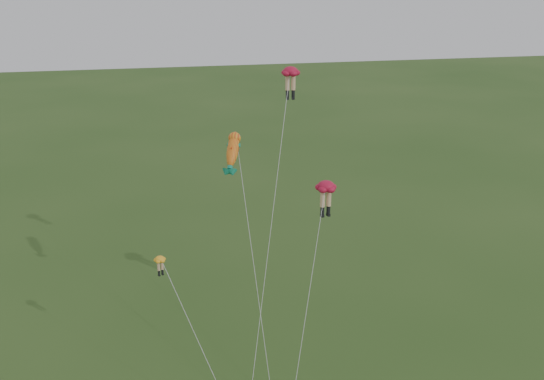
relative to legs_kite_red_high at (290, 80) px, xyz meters
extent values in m
ellipsoid|color=#AF1230|center=(0.10, 0.20, 0.59)|extent=(1.40, 1.40, 0.67)
cylinder|color=#DCAC82|center=(-0.10, 0.21, -0.20)|extent=(0.30, 0.30, 1.02)
cylinder|color=black|center=(-0.10, 0.21, -0.96)|extent=(0.23, 0.23, 0.51)
cube|color=black|center=(-0.10, 0.21, -1.29)|extent=(0.18, 0.31, 0.15)
cylinder|color=#DCAC82|center=(0.31, 0.19, -0.20)|extent=(0.30, 0.30, 1.02)
cylinder|color=black|center=(0.31, 0.19, -0.96)|extent=(0.23, 0.23, 0.51)
cube|color=black|center=(0.31, 0.19, -1.29)|extent=(0.18, 0.31, 0.15)
cylinder|color=silver|center=(-2.31, -4.55, -9.22)|extent=(4.87, 9.54, 20.28)
ellipsoid|color=#AF1230|center=(2.29, -1.80, -7.23)|extent=(1.81, 1.81, 0.79)
cylinder|color=#DCAC82|center=(2.05, -1.84, -8.16)|extent=(0.35, 0.35, 1.20)
cylinder|color=black|center=(2.05, -1.84, -9.06)|extent=(0.27, 0.27, 0.60)
cube|color=black|center=(2.05, -1.84, -9.45)|extent=(0.25, 0.38, 0.18)
cylinder|color=#DCAC82|center=(2.53, -1.76, -8.16)|extent=(0.35, 0.35, 1.20)
cylinder|color=black|center=(2.53, -1.76, -9.06)|extent=(0.27, 0.27, 0.60)
cube|color=black|center=(2.53, -1.76, -9.45)|extent=(0.25, 0.38, 0.18)
cylinder|color=silver|center=(0.01, -6.09, -13.10)|extent=(4.59, 8.62, 12.52)
ellipsoid|color=#FFAE20|center=(-9.59, -5.02, -10.15)|extent=(1.05, 1.05, 0.40)
cylinder|color=#DCAC82|center=(-9.70, -5.07, -10.62)|extent=(0.18, 0.18, 0.61)
cylinder|color=black|center=(-9.70, -5.07, -11.08)|extent=(0.14, 0.14, 0.30)
cube|color=black|center=(-9.70, -5.07, -11.28)|extent=(0.16, 0.20, 0.09)
cylinder|color=#DCAC82|center=(-9.48, -4.97, -10.62)|extent=(0.18, 0.18, 0.61)
cylinder|color=black|center=(-9.48, -4.97, -11.08)|extent=(0.14, 0.14, 0.30)
cube|color=black|center=(-9.48, -4.97, -11.28)|extent=(0.16, 0.20, 0.09)
cylinder|color=silver|center=(-7.56, -8.28, -14.66)|extent=(4.11, 6.55, 9.41)
ellipsoid|color=orange|center=(-4.18, -1.03, -4.36)|extent=(1.75, 2.68, 2.58)
sphere|color=orange|center=(-4.18, -1.03, -4.36)|extent=(1.30, 1.51, 1.27)
cone|color=#138060|center=(-4.18, -1.03, -4.36)|extent=(1.09, 1.38, 1.20)
cone|color=#138060|center=(-4.18, -1.03, -4.36)|extent=(1.09, 1.38, 1.20)
cone|color=#138060|center=(-4.18, -1.03, -4.36)|extent=(0.62, 0.77, 0.67)
cone|color=#138060|center=(-4.18, -1.03, -4.36)|extent=(0.62, 0.77, 0.67)
cone|color=#C43C14|center=(-4.18, -1.03, -4.36)|extent=(0.65, 0.78, 0.66)
cylinder|color=silver|center=(-3.67, -5.32, -11.85)|extent=(1.06, 8.61, 15.01)
camera|label=1|loc=(-9.79, -40.35, 7.10)|focal=40.00mm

